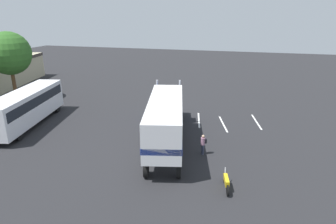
{
  "coord_description": "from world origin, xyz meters",
  "views": [
    {
      "loc": [
        -28.22,
        -7.96,
        10.56
      ],
      "look_at": [
        -2.76,
        -0.96,
        1.6
      ],
      "focal_mm": 31.19,
      "sensor_mm": 36.0,
      "label": 1
    }
  ],
  "objects_px": {
    "motorcycle": "(226,182)",
    "semi_truck": "(166,116)",
    "parked_bus": "(26,105)",
    "person_bystander": "(203,144)",
    "tree_center": "(9,53)"
  },
  "relations": [
    {
      "from": "person_bystander",
      "to": "parked_bus",
      "type": "distance_m",
      "value": 17.81
    },
    {
      "from": "motorcycle",
      "to": "tree_center",
      "type": "height_order",
      "value": "tree_center"
    },
    {
      "from": "parked_bus",
      "to": "motorcycle",
      "type": "relative_size",
      "value": 5.42
    },
    {
      "from": "motorcycle",
      "to": "tree_center",
      "type": "distance_m",
      "value": 31.1
    },
    {
      "from": "motorcycle",
      "to": "semi_truck",
      "type": "bearing_deg",
      "value": 45.0
    },
    {
      "from": "parked_bus",
      "to": "motorcycle",
      "type": "xyz_separation_m",
      "value": [
        -6.11,
        -19.85,
        -1.58
      ]
    },
    {
      "from": "semi_truck",
      "to": "person_bystander",
      "type": "relative_size",
      "value": 8.8
    },
    {
      "from": "tree_center",
      "to": "person_bystander",
      "type": "bearing_deg",
      "value": -109.11
    },
    {
      "from": "parked_bus",
      "to": "motorcycle",
      "type": "bearing_deg",
      "value": -107.12
    },
    {
      "from": "parked_bus",
      "to": "motorcycle",
      "type": "distance_m",
      "value": 20.83
    },
    {
      "from": "person_bystander",
      "to": "parked_bus",
      "type": "bearing_deg",
      "value": 84.38
    },
    {
      "from": "person_bystander",
      "to": "tree_center",
      "type": "distance_m",
      "value": 27.42
    },
    {
      "from": "person_bystander",
      "to": "parked_bus",
      "type": "height_order",
      "value": "parked_bus"
    },
    {
      "from": "semi_truck",
      "to": "motorcycle",
      "type": "relative_size",
      "value": 6.89
    },
    {
      "from": "person_bystander",
      "to": "motorcycle",
      "type": "bearing_deg",
      "value": -153.72
    }
  ]
}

